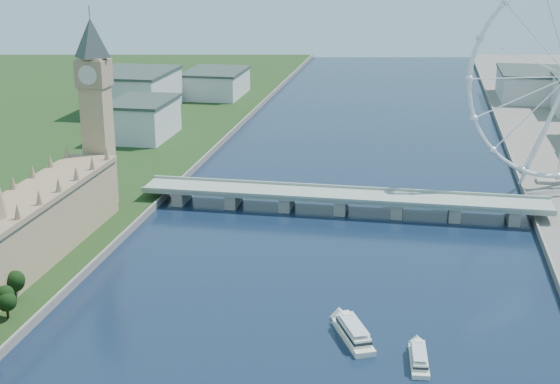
# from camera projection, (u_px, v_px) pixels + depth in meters

# --- Properties ---
(big_ben) EXTENTS (20.02, 20.02, 110.00)m
(big_ben) POSITION_uv_depth(u_px,v_px,m) (95.00, 89.00, 405.14)
(big_ben) COLOR tan
(big_ben) RESTS_ON ground
(westminster_bridge) EXTENTS (220.00, 22.00, 9.50)m
(westminster_bridge) POSITION_uv_depth(u_px,v_px,m) (342.00, 199.00, 421.98)
(westminster_bridge) COLOR gray
(westminster_bridge) RESTS_ON ground
(city_skyline) EXTENTS (505.00, 280.00, 32.00)m
(city_skyline) POSITION_uv_depth(u_px,v_px,m) (421.00, 95.00, 655.85)
(city_skyline) COLOR beige
(city_skyline) RESTS_ON ground
(tour_boat_near) EXTENTS (20.03, 31.66, 6.89)m
(tour_boat_near) POSITION_uv_depth(u_px,v_px,m) (353.00, 339.00, 286.08)
(tour_boat_near) COLOR silver
(tour_boat_near) RESTS_ON ground
(tour_boat_far) EXTENTS (8.29, 25.57, 5.51)m
(tour_boat_far) POSITION_uv_depth(u_px,v_px,m) (419.00, 363.00, 269.74)
(tour_boat_far) COLOR silver
(tour_boat_far) RESTS_ON ground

